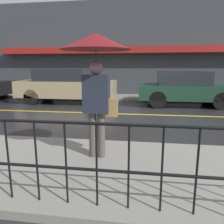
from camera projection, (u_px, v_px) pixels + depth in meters
name	position (u px, v px, depth m)	size (l,w,h in m)	color
ground_plane	(144.00, 115.00, 7.81)	(80.00, 80.00, 0.00)	#262628
sidewalk_near	(144.00, 172.00, 3.41)	(28.00, 2.50, 0.11)	gray
sidewalk_far	(144.00, 97.00, 11.83)	(28.00, 1.79, 0.11)	gray
lane_marking	(144.00, 114.00, 7.81)	(25.20, 0.12, 0.01)	gold
building_storefront	(146.00, 49.00, 12.29)	(28.00, 0.85, 5.32)	#383D42
railing_foreground	(145.00, 157.00, 2.31)	(12.00, 0.04, 0.98)	black
pedestrian	(96.00, 58.00, 3.54)	(1.15, 1.15, 2.09)	#4C4742
car_tan	(66.00, 86.00, 10.33)	(4.51, 1.81, 1.58)	tan
car_dark_green	(185.00, 88.00, 9.57)	(4.03, 1.95, 1.49)	#193828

